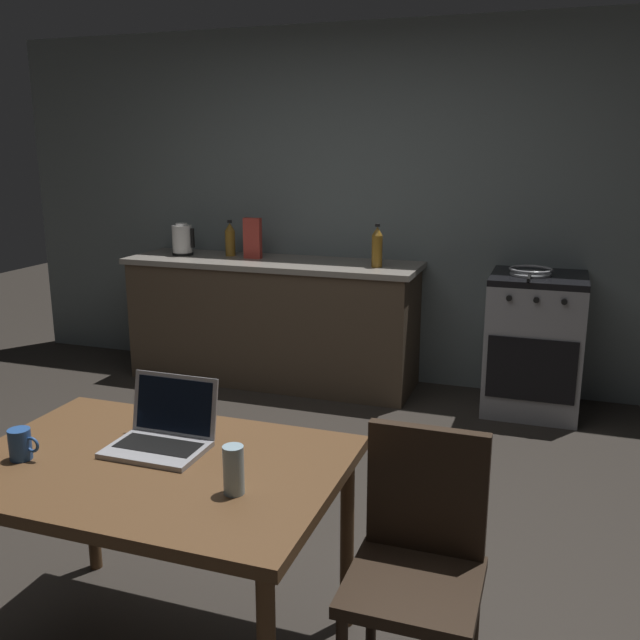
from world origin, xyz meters
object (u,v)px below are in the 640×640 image
at_px(bottle, 377,247).
at_px(frying_pan, 531,271).
at_px(dining_table, 154,482).
at_px(laptop, 162,434).
at_px(electric_kettle, 182,240).
at_px(bottle_b, 230,239).
at_px(drinking_glass, 234,470).
at_px(stove_oven, 534,343).
at_px(cereal_box, 253,238).
at_px(chair, 419,553).
at_px(coffee_mug, 21,444).

distance_m(bottle, frying_pan, 1.02).
bearing_deg(dining_table, laptop, 104.68).
bearing_deg(dining_table, electric_kettle, 117.92).
xyz_separation_m(laptop, bottle_b, (-1.12, 2.83, 0.27)).
relative_size(dining_table, bottle_b, 4.53).
height_order(electric_kettle, drinking_glass, electric_kettle).
bearing_deg(frying_pan, electric_kettle, 179.38).
height_order(laptop, electric_kettle, electric_kettle).
relative_size(bottle, drinking_glass, 2.01).
height_order(dining_table, bottle, bottle).
distance_m(stove_oven, drinking_glass, 3.07).
height_order(frying_pan, bottle_b, bottle_b).
distance_m(stove_oven, bottle, 1.22).
relative_size(bottle, cereal_box, 1.00).
distance_m(dining_table, laptop, 0.16).
distance_m(drinking_glass, bottle_b, 3.39).
height_order(laptop, bottle, bottle).
distance_m(frying_pan, bottle_b, 2.18).
bearing_deg(dining_table, bottle, 89.67).
xyz_separation_m(dining_table, electric_kettle, (-1.51, 2.85, 0.37)).
distance_m(dining_table, bottle, 2.83).
distance_m(stove_oven, laptop, 2.98).
distance_m(laptop, frying_pan, 2.92).
height_order(stove_oven, electric_kettle, electric_kettle).
bearing_deg(cereal_box, electric_kettle, -178.00).
relative_size(frying_pan, cereal_box, 1.50).
bearing_deg(electric_kettle, cereal_box, 2.00).
relative_size(laptop, cereal_box, 1.08).
bearing_deg(laptop, bottle, 83.39).
bearing_deg(laptop, cereal_box, 102.58).
relative_size(dining_table, drinking_glass, 8.25).
xyz_separation_m(chair, coffee_mug, (-1.26, -0.24, 0.28)).
height_order(laptop, coffee_mug, laptop).
distance_m(stove_oven, dining_table, 3.06).
bearing_deg(electric_kettle, chair, -49.14).
bearing_deg(bottle, coffee_mug, -98.32).
distance_m(chair, bottle_b, 3.49).
distance_m(chair, drinking_glass, 0.64).
bearing_deg(electric_kettle, drinking_glass, -57.94).
distance_m(electric_kettle, bottle_b, 0.37).
relative_size(laptop, frying_pan, 0.72).
distance_m(drinking_glass, cereal_box, 3.25).
xyz_separation_m(electric_kettle, bottle, (1.53, -0.05, 0.02)).
bearing_deg(chair, frying_pan, 92.53).
height_order(dining_table, chair, chair).
height_order(laptop, frying_pan, frying_pan).
height_order(coffee_mug, bottle_b, bottle_b).
relative_size(dining_table, bottle, 4.11).
distance_m(bottle, coffee_mug, 2.97).
bearing_deg(frying_pan, drinking_glass, -103.16).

